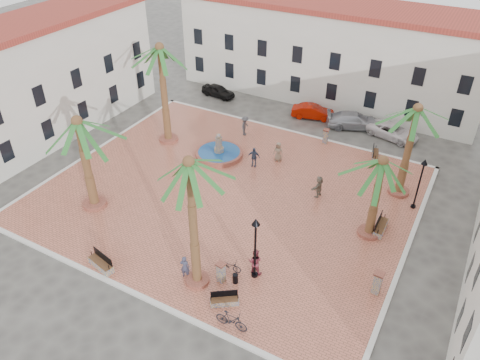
{
  "coord_description": "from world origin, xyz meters",
  "views": [
    {
      "loc": [
        14.33,
        -24.12,
        20.6
      ],
      "look_at": [
        1.0,
        0.0,
        1.6
      ],
      "focal_mm": 35.0,
      "sensor_mm": 36.0,
      "label": 1
    }
  ],
  "objects_px": {
    "palm_ne": "(415,119)",
    "pedestrian_fountain_a": "(278,152)",
    "bicycle_b": "(231,320)",
    "car_red": "(313,112)",
    "bicycle_a": "(229,265)",
    "bench_s": "(101,264)",
    "litter_bin": "(235,278)",
    "bollard_n": "(326,136)",
    "pedestrian_north": "(245,126)",
    "lamppost_s": "(255,238)",
    "bench_se": "(224,301)",
    "car_black": "(218,91)",
    "car_white": "(393,131)",
    "fountain": "(219,153)",
    "bench_e": "(380,227)",
    "bollard_se": "(221,272)",
    "palm_s": "(190,176)",
    "palm_e": "(381,171)",
    "bollard_e": "(378,282)",
    "pedestrian_fountain_b": "(254,157)",
    "lamppost_e": "(421,175)",
    "cyclist_a": "(185,267)",
    "palm_sw": "(79,133)",
    "car_silver": "(354,120)",
    "bench_ne": "(375,155)",
    "pedestrian_east": "(319,186)",
    "palm_nw": "(161,58)",
    "cyclist_b": "(255,262)"
  },
  "relations": [
    {
      "from": "car_black",
      "to": "litter_bin",
      "type": "bearing_deg",
      "value": -141.27
    },
    {
      "from": "bench_s",
      "to": "litter_bin",
      "type": "bearing_deg",
      "value": 33.07
    },
    {
      "from": "palm_nw",
      "to": "car_black",
      "type": "height_order",
      "value": "palm_nw"
    },
    {
      "from": "car_silver",
      "to": "lamppost_e",
      "type": "bearing_deg",
      "value": -165.18
    },
    {
      "from": "palm_nw",
      "to": "bollard_se",
      "type": "relative_size",
      "value": 6.26
    },
    {
      "from": "bicycle_b",
      "to": "car_red",
      "type": "xyz_separation_m",
      "value": [
        -5.35,
        25.02,
        -0.05
      ]
    },
    {
      "from": "fountain",
      "to": "bicycle_a",
      "type": "relative_size",
      "value": 2.6
    },
    {
      "from": "pedestrian_north",
      "to": "lamppost_s",
      "type": "bearing_deg",
      "value": -157.87
    },
    {
      "from": "pedestrian_fountain_b",
      "to": "car_red",
      "type": "relative_size",
      "value": 0.42
    },
    {
      "from": "palm_ne",
      "to": "bollard_se",
      "type": "bearing_deg",
      "value": -116.66
    },
    {
      "from": "bollard_se",
      "to": "bicycle_b",
      "type": "xyz_separation_m",
      "value": [
        2.17,
        -2.58,
        -0.16
      ]
    },
    {
      "from": "palm_ne",
      "to": "car_white",
      "type": "height_order",
      "value": "palm_ne"
    },
    {
      "from": "bench_s",
      "to": "pedestrian_north",
      "type": "distance_m",
      "value": 18.74
    },
    {
      "from": "bench_e",
      "to": "bollard_se",
      "type": "xyz_separation_m",
      "value": [
        -6.95,
        -8.98,
        0.43
      ]
    },
    {
      "from": "bicycle_a",
      "to": "pedestrian_fountain_b",
      "type": "relative_size",
      "value": 0.92
    },
    {
      "from": "litter_bin",
      "to": "bench_se",
      "type": "bearing_deg",
      "value": -81.41
    },
    {
      "from": "palm_ne",
      "to": "bench_s",
      "type": "distance_m",
      "value": 22.32
    },
    {
      "from": "bollard_n",
      "to": "cyclist_a",
      "type": "xyz_separation_m",
      "value": [
        -1.67,
        -18.94,
        0.1
      ]
    },
    {
      "from": "bench_s",
      "to": "litter_bin",
      "type": "distance_m",
      "value": 8.21
    },
    {
      "from": "palm_e",
      "to": "car_silver",
      "type": "bearing_deg",
      "value": 111.34
    },
    {
      "from": "palm_sw",
      "to": "pedestrian_fountain_a",
      "type": "distance_m",
      "value": 15.57
    },
    {
      "from": "cyclist_a",
      "to": "pedestrian_north",
      "type": "xyz_separation_m",
      "value": [
        -5.14,
        16.89,
        0.11
      ]
    },
    {
      "from": "bench_e",
      "to": "cyclist_a",
      "type": "relative_size",
      "value": 1.21
    },
    {
      "from": "bench_se",
      "to": "pedestrian_north",
      "type": "distance_m",
      "value": 19.39
    },
    {
      "from": "lamppost_s",
      "to": "pedestrian_fountain_b",
      "type": "distance_m",
      "value": 12.23
    },
    {
      "from": "bench_e",
      "to": "litter_bin",
      "type": "distance_m",
      "value": 10.66
    },
    {
      "from": "lamppost_e",
      "to": "litter_bin",
      "type": "distance_m",
      "value": 14.67
    },
    {
      "from": "palm_e",
      "to": "lamppost_e",
      "type": "relative_size",
      "value": 1.5
    },
    {
      "from": "car_silver",
      "to": "cyclist_a",
      "type": "bearing_deg",
      "value": 150.44
    },
    {
      "from": "fountain",
      "to": "bench_s",
      "type": "xyz_separation_m",
      "value": [
        0.45,
        -14.55,
        0.0
      ]
    },
    {
      "from": "palm_e",
      "to": "bench_se",
      "type": "bearing_deg",
      "value": -118.76
    },
    {
      "from": "palm_sw",
      "to": "car_silver",
      "type": "xyz_separation_m",
      "value": [
        12.54,
        20.51,
        -5.24
      ]
    },
    {
      "from": "fountain",
      "to": "pedestrian_north",
      "type": "height_order",
      "value": "fountain"
    },
    {
      "from": "bollard_n",
      "to": "car_white",
      "type": "bearing_deg",
      "value": 40.16
    },
    {
      "from": "palm_s",
      "to": "bench_se",
      "type": "distance_m",
      "value": 7.59
    },
    {
      "from": "car_white",
      "to": "cyclist_b",
      "type": "bearing_deg",
      "value": -174.81
    },
    {
      "from": "bicycle_a",
      "to": "pedestrian_east",
      "type": "distance_m",
      "value": 9.88
    },
    {
      "from": "bollard_n",
      "to": "bollard_e",
      "type": "distance_m",
      "value": 17.0
    },
    {
      "from": "palm_s",
      "to": "palm_ne",
      "type": "relative_size",
      "value": 1.19
    },
    {
      "from": "bicycle_a",
      "to": "car_black",
      "type": "relative_size",
      "value": 0.42
    },
    {
      "from": "bollard_n",
      "to": "car_black",
      "type": "distance_m",
      "value": 13.94
    },
    {
      "from": "palm_ne",
      "to": "lamppost_s",
      "type": "height_order",
      "value": "palm_ne"
    },
    {
      "from": "bollard_n",
      "to": "pedestrian_fountain_a",
      "type": "bearing_deg",
      "value": -117.59
    },
    {
      "from": "palm_e",
      "to": "bicycle_b",
      "type": "distance_m",
      "value": 12.47
    },
    {
      "from": "pedestrian_north",
      "to": "car_black",
      "type": "xyz_separation_m",
      "value": [
        -6.52,
        6.16,
        -0.44
      ]
    },
    {
      "from": "palm_ne",
      "to": "pedestrian_fountain_a",
      "type": "relative_size",
      "value": 4.38
    },
    {
      "from": "palm_s",
      "to": "bollard_e",
      "type": "bearing_deg",
      "value": 24.08
    },
    {
      "from": "bicycle_a",
      "to": "pedestrian_fountain_a",
      "type": "xyz_separation_m",
      "value": [
        -2.72,
        12.7,
        0.42
      ]
    },
    {
      "from": "bench_ne",
      "to": "pedestrian_east",
      "type": "xyz_separation_m",
      "value": [
        -2.19,
        -7.29,
        0.58
      ]
    },
    {
      "from": "palm_sw",
      "to": "bicycle_b",
      "type": "relative_size",
      "value": 3.8
    }
  ]
}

